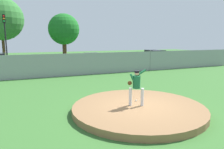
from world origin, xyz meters
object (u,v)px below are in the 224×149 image
Objects in this scene: parked_car_teal at (155,57)px; traffic_light_near at (5,32)px; pitcher_youth at (136,84)px; parked_car_champagne at (94,61)px; traffic_cone_orange at (80,66)px; baseball at (136,100)px.

parked_car_teal is 0.81× the size of traffic_light_near.
parked_car_teal is (10.87, 14.48, -0.37)m from pitcher_youth.
parked_car_teal reaches higher than parked_car_champagne.
traffic_light_near reaches higher than parked_car_teal.
traffic_light_near is (-8.90, 3.89, 3.09)m from parked_car_champagne.
traffic_light_near reaches higher than traffic_cone_orange.
traffic_cone_orange is at bearing 85.35° from pitcher_youth.
pitcher_youth reaches higher than parked_car_champagne.
parked_car_teal is 9.74m from traffic_cone_orange.
pitcher_youth is 1.11m from baseball.
baseball is at bearing -127.14° from parked_car_teal.
traffic_cone_orange is (0.83, 13.70, -0.04)m from baseball.
parked_car_teal is (10.55, 13.92, 0.54)m from baseball.
parked_car_champagne is at bearing 79.09° from pitcher_youth.
traffic_cone_orange reaches higher than baseball.
traffic_light_near is (-6.46, 17.70, 3.56)m from baseball.
parked_car_champagne reaches higher than baseball.
pitcher_youth is at bearing -94.65° from traffic_cone_orange.
traffic_cone_orange is 0.10× the size of traffic_light_near.
pitcher_youth is at bearing -120.48° from baseball.
pitcher_youth is 0.33× the size of parked_car_champagne.
parked_car_champagne is 1.69m from traffic_cone_orange.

